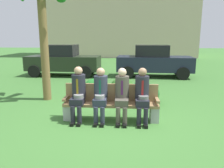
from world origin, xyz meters
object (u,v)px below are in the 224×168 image
seated_man_centerright (122,92)px  shrub_mid_lawn (122,85)px  parked_car_near (63,60)px  shrub_far_lawn (142,93)px  parked_car_far (154,61)px  shrub_near_bench (96,85)px  seated_man_centerleft (100,92)px  building_backdrop (122,6)px  seated_man_leftmost (78,91)px  seated_man_rightmost (142,93)px  park_bench (111,103)px

seated_man_centerright → shrub_mid_lawn: bearing=91.3°
parked_car_near → shrub_far_lawn: bearing=-51.7°
parked_car_near → parked_car_far: 4.90m
shrub_far_lawn → parked_car_near: parked_car_near is taller
seated_man_centerright → shrub_near_bench: bearing=110.0°
seated_man_centerleft → building_backdrop: bearing=90.2°
seated_man_leftmost → seated_man_rightmost: seated_man_leftmost is taller
shrub_near_bench → building_backdrop: building_backdrop is taller
parked_car_far → seated_man_leftmost: bearing=-111.6°
seated_man_centerright → building_backdrop: size_ratio=0.08×
seated_man_centerleft → seated_man_rightmost: (1.03, 0.00, 0.00)m
seated_man_rightmost → parked_car_far: parked_car_far is taller
seated_man_rightmost → parked_car_near: bearing=120.6°
seated_man_centerright → parked_car_near: (-3.39, 6.56, 0.09)m
seated_man_leftmost → seated_man_centerright: 1.09m
seated_man_leftmost → parked_car_far: (2.59, 6.54, 0.09)m
shrub_mid_lawn → parked_car_far: (1.57, 3.55, 0.57)m
parked_car_near → shrub_near_bench: bearing=-57.2°
parked_car_far → seated_man_centerleft: bearing=-107.3°
park_bench → seated_man_leftmost: seated_man_leftmost is taller
shrub_mid_lawn → parked_car_far: 3.92m
seated_man_centerleft → shrub_mid_lawn: 3.06m
park_bench → building_backdrop: bearing=90.9°
building_backdrop → seated_man_rightmost: bearing=-87.0°
park_bench → seated_man_centerleft: 0.42m
seated_man_centerright → shrub_far_lawn: seated_man_centerright is taller
shrub_near_bench → parked_car_near: size_ratio=0.22×
seated_man_rightmost → shrub_near_bench: seated_man_rightmost is taller
parked_car_near → seated_man_centerright: bearing=-62.6°
seated_man_leftmost → shrub_far_lawn: 2.30m
park_bench → seated_man_centerleft: seated_man_centerleft is taller
seated_man_centerleft → seated_man_rightmost: 1.03m
park_bench → seated_man_rightmost: 0.84m
park_bench → shrub_far_lawn: bearing=58.1°
shrub_near_bench → shrub_mid_lawn: bearing=2.2°
parked_car_near → building_backdrop: 15.29m
park_bench → seated_man_leftmost: size_ratio=1.75×
seated_man_rightmost → shrub_far_lawn: size_ratio=1.22×
seated_man_centerright → parked_car_far: parked_car_far is taller
park_bench → building_backdrop: (-0.33, 20.71, 5.10)m
seated_man_rightmost → shrub_near_bench: 3.38m
seated_man_centerleft → seated_man_leftmost: bearing=179.8°
seated_man_centerright → building_backdrop: 21.40m
seated_man_leftmost → shrub_far_lawn: bearing=42.2°
shrub_far_lawn → parked_car_near: bearing=128.3°
seated_man_rightmost → parked_car_far: 6.62m
parked_car_far → building_backdrop: 15.21m
seated_man_leftmost → parked_car_near: bearing=109.4°
seated_man_leftmost → seated_man_centerright: seated_man_leftmost is taller
parked_car_near → seated_man_rightmost: bearing=-59.4°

